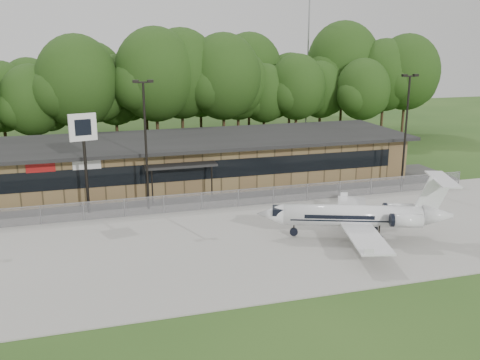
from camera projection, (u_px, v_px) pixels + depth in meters
name	position (u px, v px, depth m)	size (l,w,h in m)	color
ground	(280.00, 293.00, 28.72)	(160.00, 160.00, 0.00)	#264819
apron	(239.00, 240.00, 36.13)	(64.00, 18.00, 0.08)	#9E9B93
parking_lot	(202.00, 194.00, 46.79)	(50.00, 9.00, 0.06)	#383835
terminal	(191.00, 159.00, 50.35)	(41.00, 11.65, 4.30)	olive
fence	(214.00, 200.00, 42.42)	(46.00, 0.04, 1.52)	gray
treeline	(161.00, 86.00, 65.71)	(72.00, 12.00, 15.00)	#153711
radio_mast	(308.00, 43.00, 75.98)	(0.20, 0.20, 25.00)	gray
light_pole_mid	(145.00, 136.00, 41.11)	(1.55, 0.30, 10.23)	black
light_pole_right	(406.00, 123.00, 47.38)	(1.55, 0.30, 10.23)	black
business_jet	(359.00, 217.00, 36.07)	(13.04, 11.67, 4.45)	silver
pole_sign	(83.00, 138.00, 40.12)	(2.05, 0.67, 7.83)	black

